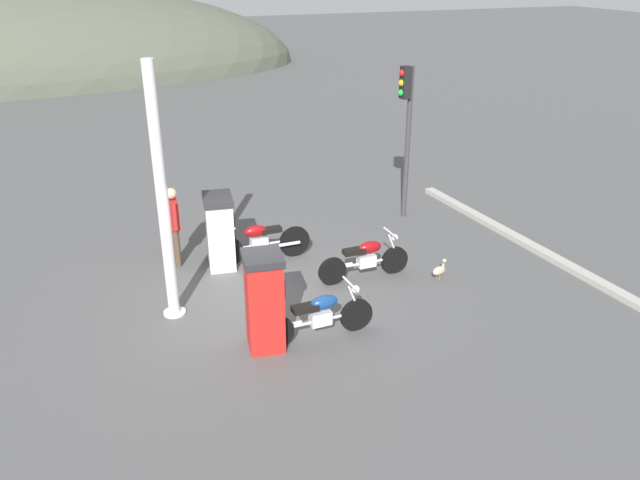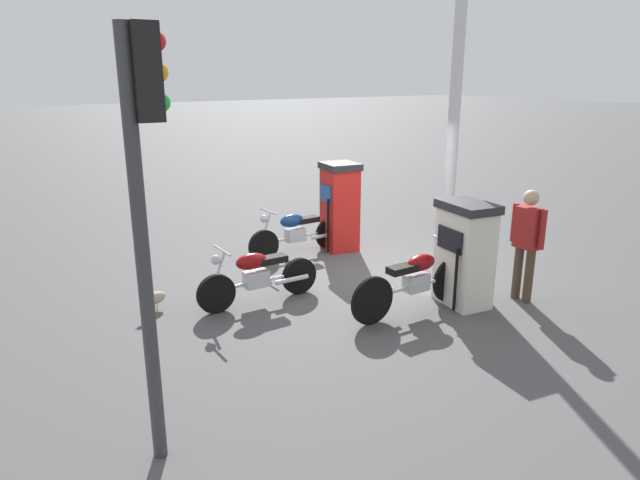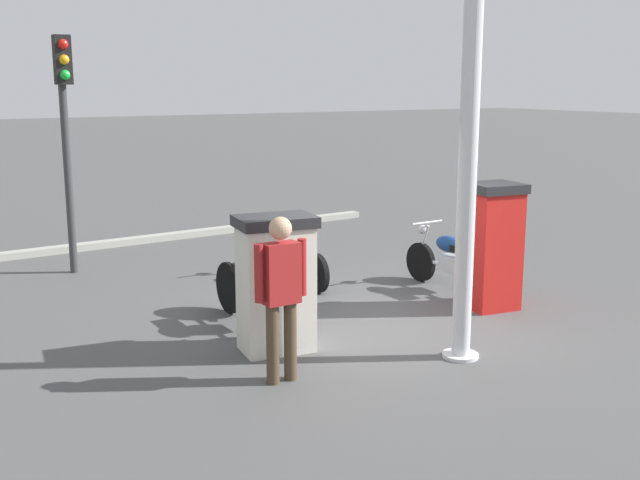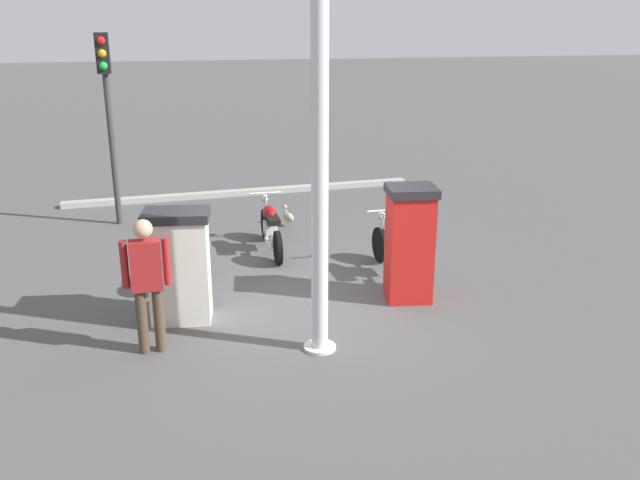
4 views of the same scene
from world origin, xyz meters
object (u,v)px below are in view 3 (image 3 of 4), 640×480
Objects in this scene: fuel_pump_far at (276,283)px; motorcycle_far_pump at (256,290)px; motorcycle_near_pump at (452,261)px; motorcycle_extra at (292,254)px; wandering_duck at (282,249)px; fuel_pump_near at (492,245)px; attendant_person at (281,288)px; roadside_traffic_light at (65,113)px; canopy_support_pole at (468,160)px.

fuel_pump_far is 0.71× the size of motorcycle_far_pump.
motorcycle_extra is (1.64, 1.71, -0.01)m from motorcycle_near_pump.
motorcycle_near_pump is 3.22m from wandering_duck.
motorcycle_far_pump is at bearing 75.55° from fuel_pump_near.
attendant_person is (-0.85, 3.59, 0.12)m from fuel_pump_near.
roadside_traffic_light reaches higher than motorcycle_extra.
motorcycle_near_pump is at bearing -131.28° from roadside_traffic_light.
roadside_traffic_light is (4.74, 4.27, 1.64)m from fuel_pump_near.
fuel_pump_near is at bearing -51.90° from canopy_support_pole.
fuel_pump_far reaches higher than motorcycle_near_pump.
roadside_traffic_light is at bearing 17.04° from motorcycle_far_pump.
attendant_person reaches higher than wandering_duck.
fuel_pump_near is at bearing -147.71° from motorcycle_extra.
wandering_duck is at bearing -22.31° from motorcycle_extra.
fuel_pump_near reaches higher than motorcycle_near_pump.
fuel_pump_far is 5.15m from roadside_traffic_light.
fuel_pump_near is at bearing -104.45° from motorcycle_far_pump.
motorcycle_far_pump is at bearing 146.93° from wandering_duck.
motorcycle_extra is 1.15× the size of attendant_person.
fuel_pump_far is 0.34× the size of canopy_support_pole.
motorcycle_extra is at bearing -32.31° from fuel_pump_far.
attendant_person is at bearing 103.36° from fuel_pump_near.
motorcycle_far_pump is 3.01m from canopy_support_pole.
attendant_person reaches higher than fuel_pump_far.
fuel_pump_near reaches higher than fuel_pump_far.
fuel_pump_far is 3.44m from motorcycle_near_pump.
fuel_pump_far is 4.49m from wandering_duck.
motorcycle_near_pump is at bearing -38.43° from canopy_support_pole.
attendant_person reaches higher than motorcycle_near_pump.
fuel_pump_near is at bearing 173.02° from motorcycle_near_pump.
fuel_pump_near is 0.82× the size of motorcycle_near_pump.
canopy_support_pole is at bearing -155.83° from roadside_traffic_light.
fuel_pump_near is 3.20m from fuel_pump_far.
fuel_pump_far is 0.91× the size of attendant_person.
canopy_support_pole reaches higher than fuel_pump_near.
wandering_duck is at bearing 21.01° from motorcycle_near_pump.
motorcycle_extra is 3.96m from attendant_person.
fuel_pump_far is at bearing 169.99° from motorcycle_far_pump.
roadside_traffic_light is (3.95, 1.21, 1.99)m from motorcycle_far_pump.
motorcycle_far_pump is (0.79, -0.14, -0.28)m from fuel_pump_far.
fuel_pump_far is 0.75× the size of motorcycle_near_pump.
motorcycle_near_pump is 1.21× the size of attendant_person.
fuel_pump_near is at bearing -137.98° from roadside_traffic_light.
canopy_support_pole is at bearing -127.64° from fuel_pump_far.
canopy_support_pole is (-0.39, -2.00, 1.19)m from attendant_person.
canopy_support_pole reaches higher than motorcycle_extra.
roadside_traffic_light reaches higher than fuel_pump_far.
wandering_duck is at bearing -29.02° from fuel_pump_far.
fuel_pump_far is 0.95m from attendant_person.
motorcycle_near_pump is 2.37m from motorcycle_extra.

